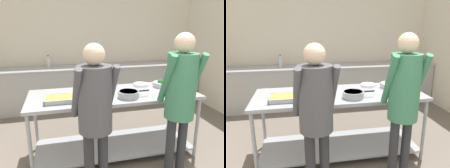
# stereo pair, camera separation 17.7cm
# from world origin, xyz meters

# --- Properties ---
(wall_rear) EXTENTS (4.86, 0.06, 2.65)m
(wall_rear) POSITION_xyz_m (0.00, 4.01, 1.32)
(wall_rear) COLOR beige
(wall_rear) RESTS_ON ground_plane
(back_counter) EXTENTS (4.70, 0.65, 0.89)m
(back_counter) POSITION_xyz_m (-0.00, 3.64, 0.45)
(back_counter) COLOR #A8A8A8
(back_counter) RESTS_ON ground_plane
(serving_counter) EXTENTS (2.20, 0.83, 0.88)m
(serving_counter) POSITION_xyz_m (-0.14, 1.69, 0.60)
(serving_counter) COLOR #9EA0A8
(serving_counter) RESTS_ON ground_plane
(serving_tray_vegetables) EXTENTS (0.36, 0.27, 0.05)m
(serving_tray_vegetables) POSITION_xyz_m (-0.83, 1.54, 0.91)
(serving_tray_vegetables) COLOR #9EA0A8
(serving_tray_vegetables) RESTS_ON serving_counter
(serving_tray_roast) EXTENTS (0.37, 0.28, 0.05)m
(serving_tray_roast) POSITION_xyz_m (-0.43, 1.85, 0.91)
(serving_tray_roast) COLOR #9EA0A8
(serving_tray_roast) RESTS_ON serving_counter
(sauce_pan) EXTENTS (0.40, 0.26, 0.08)m
(sauce_pan) POSITION_xyz_m (-0.00, 1.48, 0.93)
(sauce_pan) COLOR #9EA0A8
(sauce_pan) RESTS_ON serving_counter
(plate_stack) EXTENTS (0.22, 0.22, 0.04)m
(plate_stack) POSITION_xyz_m (0.34, 1.94, 0.90)
(plate_stack) COLOR white
(plate_stack) RESTS_ON serving_counter
(broccoli_bowl) EXTENTS (0.25, 0.25, 0.12)m
(broccoli_bowl) POSITION_xyz_m (0.62, 1.82, 0.93)
(broccoli_bowl) COLOR #B2B2B7
(broccoli_bowl) RESTS_ON serving_counter
(guest_serving_left) EXTENTS (0.47, 0.37, 1.60)m
(guest_serving_left) POSITION_xyz_m (-0.50, 1.02, 0.99)
(guest_serving_left) COLOR #2D2D33
(guest_serving_left) RESTS_ON ground_plane
(guest_serving_right) EXTENTS (0.42, 0.33, 1.69)m
(guest_serving_right) POSITION_xyz_m (0.43, 1.02, 1.06)
(guest_serving_right) COLOR #2D2D33
(guest_serving_right) RESTS_ON ground_plane
(water_bottle) EXTENTS (0.08, 0.08, 0.25)m
(water_bottle) POSITION_xyz_m (-1.02, 3.73, 1.00)
(water_bottle) COLOR silver
(water_bottle) RESTS_ON back_counter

